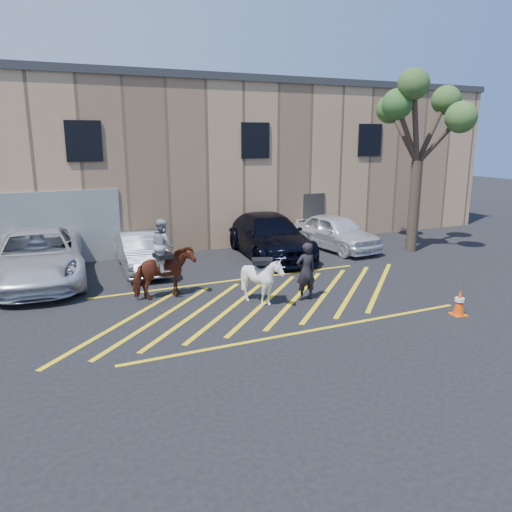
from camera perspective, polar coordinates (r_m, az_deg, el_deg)
name	(u,v)px	position (r m, az deg, el deg)	size (l,w,h in m)	color
ground	(261,299)	(15.05, 0.58, -4.95)	(90.00, 90.00, 0.00)	black
car_white_pickup	(38,257)	(18.11, -23.70, -0.06)	(2.90, 6.29, 1.75)	silver
car_silver_sedan	(142,252)	(18.57, -12.89, 0.49)	(1.47, 4.21, 1.39)	#90959D
car_blue_suv	(269,236)	(20.26, 1.54, 2.33)	(2.36, 5.81, 1.68)	black
car_white_suv	(336,232)	(21.76, 9.13, 2.71)	(1.79, 4.44, 1.51)	white
handler	(306,271)	(14.86, 5.72, -1.75)	(0.64, 0.42, 1.74)	black
warehouse	(158,160)	(25.66, -11.12, 10.76)	(32.42, 10.20, 7.30)	tan
hatching_zone	(265,302)	(14.79, 1.08, -5.26)	(12.60, 5.12, 0.01)	yellow
mounted_bay	(163,266)	(15.17, -10.53, -1.18)	(1.93, 1.09, 2.42)	maroon
saddled_white	(262,280)	(14.39, 0.69, -2.77)	(1.55, 1.64, 1.45)	silver
traffic_cone	(459,302)	(14.71, 22.22, -4.93)	(0.43, 0.43, 0.73)	#FE5D0A
tree	(421,113)	(21.85, 18.29, 15.28)	(3.99, 4.37, 7.31)	#483A2C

